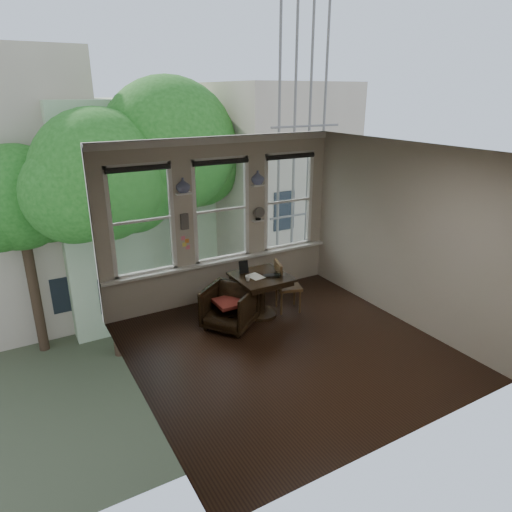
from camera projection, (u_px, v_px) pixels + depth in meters
ground at (286, 349)px, 7.00m from camera, size 4.50×4.50×0.00m
ceiling at (292, 150)px, 5.98m from camera, size 4.50×4.50×0.00m
wall_back at (221, 221)px, 8.32m from camera, size 4.50×0.00×4.50m
wall_front at (411, 323)px, 4.65m from camera, size 4.50×0.00×4.50m
wall_left at (132, 289)px, 5.44m from camera, size 0.00×4.50×4.50m
wall_right at (402, 234)px, 7.54m from camera, size 0.00×4.50×4.50m
window_left at (141, 221)px, 7.58m from camera, size 1.10×0.12×1.90m
window_center at (220, 210)px, 8.25m from camera, size 1.10×0.12×1.90m
window_right at (287, 201)px, 8.93m from camera, size 1.10×0.12×1.90m
shelf_left at (183, 193)px, 7.70m from camera, size 0.26×0.16×0.03m
shelf_right at (258, 185)px, 8.38m from camera, size 0.26×0.16×0.03m
intercom at (184, 221)px, 7.89m from camera, size 0.14×0.06×0.28m
sticky_notes at (185, 241)px, 8.02m from camera, size 0.16×0.01×0.24m
desk_fan at (258, 215)px, 8.55m from camera, size 0.20×0.20×0.24m
vase_left at (183, 185)px, 7.65m from camera, size 0.24×0.24×0.25m
vase_right at (258, 178)px, 8.33m from camera, size 0.24×0.24×0.25m
table at (261, 296)px, 7.93m from camera, size 0.90×0.90×0.75m
armchair_left at (229, 307)px, 7.54m from camera, size 1.08×1.08×0.71m
cushion_red at (229, 302)px, 7.51m from camera, size 0.45×0.45×0.06m
side_chair_right at (288, 286)px, 8.11m from camera, size 0.53×0.53×0.92m
laptop at (273, 276)px, 7.74m from camera, size 0.36×0.29×0.02m
mug at (248, 278)px, 7.58m from camera, size 0.10×0.10×0.08m
drinking_glass at (278, 275)px, 7.72m from camera, size 0.14×0.14×0.09m
tablet at (244, 267)px, 7.89m from camera, size 0.17×0.10×0.22m
papers at (255, 276)px, 7.77m from camera, size 0.26×0.33×0.00m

